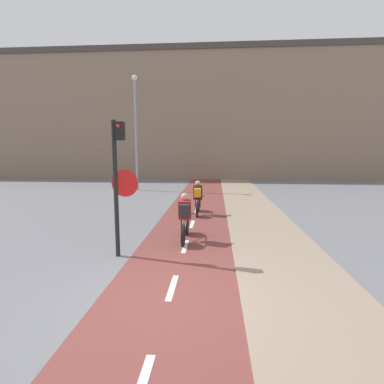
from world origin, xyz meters
The scene contains 8 objects.
ground_plane centered at (0.00, 0.00, 0.00)m, with size 120.00×120.00×0.00m, color slate.
bike_lane centered at (0.00, 0.00, 0.01)m, with size 2.58×60.00×0.02m.
sidewalk_strip centered at (2.49, 0.00, 0.03)m, with size 2.40×60.00×0.05m.
building_row_background centered at (0.00, 24.21, 5.81)m, with size 60.00×5.20×11.60m.
traffic_light_pole centered at (-1.56, 2.18, 2.09)m, with size 0.67×0.25×3.40m.
street_lamp_far centered at (-4.33, 14.39, 4.44)m, with size 0.36×0.36×7.34m.
cyclist_near centered at (-0.06, 3.58, 0.70)m, with size 0.46×1.72×1.44m.
cyclist_far centered at (0.11, 7.19, 0.69)m, with size 0.46×1.70×1.42m.
Camera 1 is at (0.81, -4.98, 2.70)m, focal length 28.00 mm.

